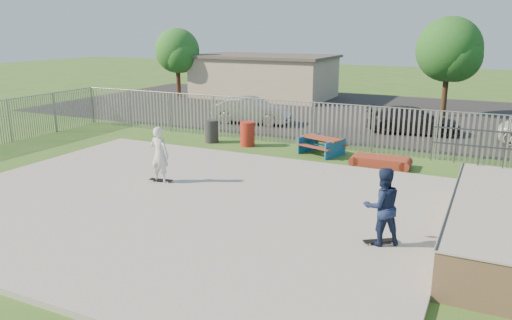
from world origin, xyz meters
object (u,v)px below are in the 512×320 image
at_px(trash_bin_grey, 212,131).
at_px(tree_mid, 449,50).
at_px(skater_navy, 382,206).
at_px(car_dark, 413,120).
at_px(trash_bin_red, 247,134).
at_px(skater_white, 160,154).
at_px(tree_left, 177,51).
at_px(picnic_table, 321,146).
at_px(car_silver, 252,111).
at_px(funbox, 380,162).

relative_size(trash_bin_grey, tree_mid, 0.18).
bearing_deg(skater_navy, car_dark, -118.76).
bearing_deg(trash_bin_grey, trash_bin_red, 2.22).
relative_size(tree_mid, skater_white, 3.10).
xyz_separation_m(trash_bin_grey, tree_left, (-10.52, 12.66, 2.97)).
distance_m(picnic_table, car_silver, 7.59).
bearing_deg(tree_mid, trash_bin_red, -120.19).
bearing_deg(skater_white, funbox, -136.42).
height_order(picnic_table, tree_mid, tree_mid).
relative_size(picnic_table, trash_bin_red, 1.93).
relative_size(car_dark, tree_left, 0.88).
bearing_deg(trash_bin_red, car_silver, 114.38).
relative_size(car_silver, skater_white, 2.30).
xyz_separation_m(picnic_table, funbox, (2.67, -0.85, -0.18)).
distance_m(trash_bin_red, car_dark, 8.73).
xyz_separation_m(trash_bin_red, skater_white, (0.05, -6.56, 0.55)).
height_order(funbox, skater_navy, skater_navy).
bearing_deg(tree_mid, skater_navy, -88.00).
xyz_separation_m(trash_bin_grey, skater_white, (1.88, -6.49, 0.57)).
height_order(picnic_table, skater_white, skater_white).
distance_m(picnic_table, car_dark, 6.71).
xyz_separation_m(car_silver, tree_left, (-10.13, 7.67, 2.75)).
bearing_deg(car_dark, trash_bin_red, 124.90).
height_order(funbox, car_silver, car_silver).
distance_m(trash_bin_grey, tree_left, 16.72).
distance_m(trash_bin_red, tree_left, 17.88).
bearing_deg(car_silver, trash_bin_grey, 177.40).
relative_size(trash_bin_grey, car_dark, 0.23).
distance_m(tree_left, skater_navy, 29.15).
bearing_deg(funbox, tree_mid, 84.44).
height_order(trash_bin_grey, skater_navy, skater_navy).
relative_size(funbox, tree_mid, 0.33).
xyz_separation_m(picnic_table, tree_mid, (3.57, 12.22, 3.57)).
bearing_deg(trash_bin_grey, funbox, -5.77).
height_order(trash_bin_red, trash_bin_grey, trash_bin_red).
height_order(tree_mid, skater_navy, tree_mid).
bearing_deg(tree_mid, car_dark, -97.72).
height_order(funbox, tree_mid, tree_mid).
distance_m(car_dark, tree_mid, 6.97).
distance_m(trash_bin_grey, car_dark, 10.17).
height_order(car_silver, skater_navy, skater_navy).
bearing_deg(trash_bin_grey, car_silver, 94.54).
height_order(picnic_table, car_dark, car_dark).
bearing_deg(trash_bin_red, skater_white, -89.57).
relative_size(car_silver, skater_navy, 2.30).
relative_size(picnic_table, tree_left, 0.41).
bearing_deg(trash_bin_red, tree_mid, 59.81).
bearing_deg(skater_navy, car_silver, -87.74).
xyz_separation_m(picnic_table, car_dark, (2.74, 6.11, 0.31)).
xyz_separation_m(tree_mid, skater_white, (-7.04, -18.75, -2.85)).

